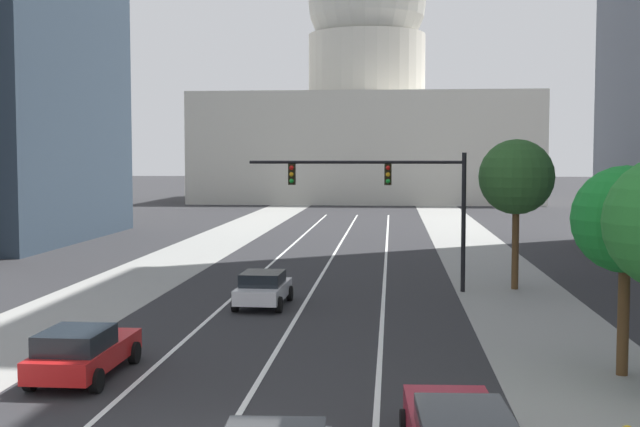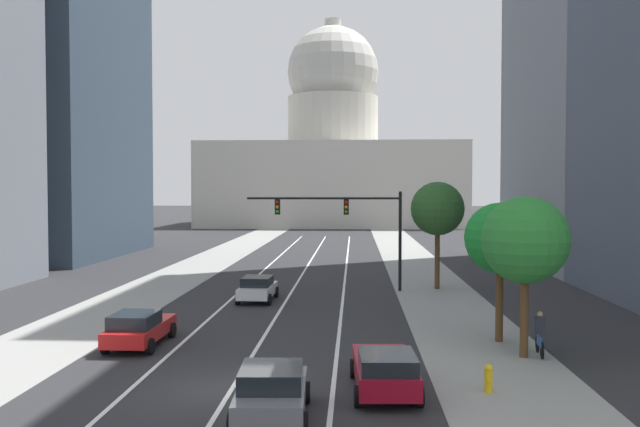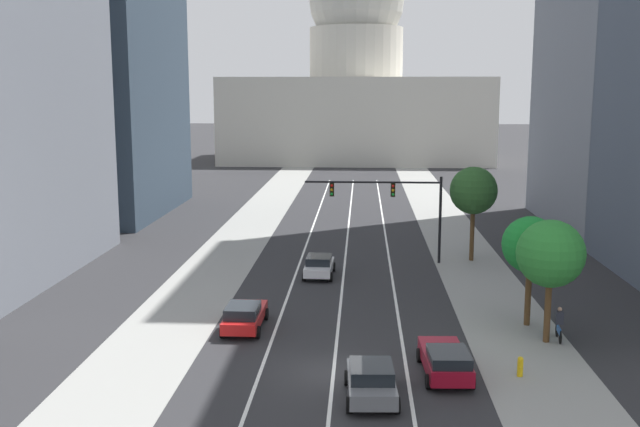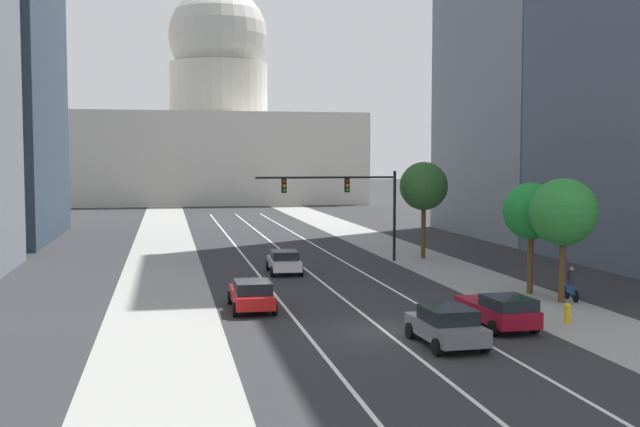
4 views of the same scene
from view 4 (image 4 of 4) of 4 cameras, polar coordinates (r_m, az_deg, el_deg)
name	(u,v)px [view 4 (image 4 of 4)]	position (r m, az deg, el deg)	size (l,w,h in m)	color
ground_plane	(264,237)	(70.83, -4.15, -1.72)	(400.00, 400.00, 0.00)	#2B2B2D
sidewalk_left	(164,245)	(65.32, -11.48, -2.27)	(5.05, 130.00, 0.01)	gray
sidewalk_right	(373,240)	(67.69, 3.98, -1.98)	(5.05, 130.00, 0.01)	gray
lane_stripe_left	(245,258)	(55.66, -5.55, -3.28)	(0.16, 90.00, 0.01)	white
lane_stripe_center	(290,257)	(56.07, -2.24, -3.21)	(0.16, 90.00, 0.01)	white
lane_stripe_right	(333,256)	(56.67, 1.00, -3.14)	(0.16, 90.00, 0.01)	white
capitol_building	(219,130)	(129.89, -7.47, 6.18)	(45.16, 25.58, 36.66)	beige
car_gray	(447,325)	(29.91, 9.34, -8.17)	(2.24, 4.10, 1.49)	slate
car_white	(284,261)	(47.94, -2.67, -3.56)	(2.07, 4.07, 1.43)	silver
car_red	(252,294)	(36.47, -5.07, -5.97)	(2.02, 4.53, 1.46)	red
car_crimson	(499,310)	(33.40, 13.09, -6.96)	(2.20, 4.62, 1.46)	maroon
traffic_signal_mast	(349,195)	(52.81, 2.17, 1.38)	(9.80, 0.39, 6.28)	black
fire_hydrant	(567,313)	(35.12, 17.82, -7.01)	(0.26, 0.35, 0.91)	yellow
cyclist	(571,284)	(40.61, 18.10, -4.99)	(0.38, 1.70, 1.72)	black
street_tree_far_right	(563,212)	(39.67, 17.55, 0.07)	(3.32, 3.32, 6.16)	#51381E
street_tree_near_right	(424,186)	(55.32, 7.68, 1.99)	(3.44, 3.44, 6.90)	#51381E
street_tree_mid_right	(531,212)	(41.84, 15.35, 0.14)	(2.98, 2.98, 5.86)	#51381E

